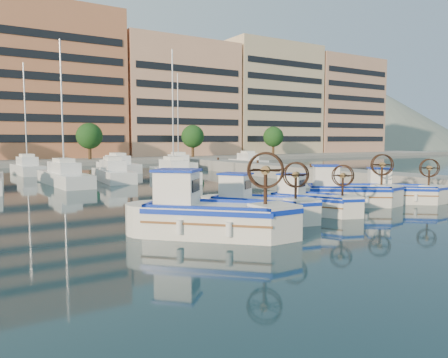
# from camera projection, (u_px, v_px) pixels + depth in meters

# --- Properties ---
(ground) EXTENTS (300.00, 300.00, 0.00)m
(ground) POSITION_uv_depth(u_px,v_px,m) (313.00, 218.00, 20.28)
(ground) COLOR #172F3C
(ground) RESTS_ON ground
(quay) EXTENTS (3.00, 60.00, 1.20)m
(quay) POSITION_uv_depth(u_px,v_px,m) (365.00, 179.00, 33.84)
(quay) COLOR gray
(quay) RESTS_ON ground
(waterfront) EXTENTS (180.00, 40.00, 25.60)m
(waterfront) POSITION_uv_depth(u_px,v_px,m) (100.00, 98.00, 79.11)
(waterfront) COLOR gray
(waterfront) RESTS_ON ground
(hill_east) EXTENTS (160.00, 160.00, 50.00)m
(hill_east) POSITION_uv_depth(u_px,v_px,m) (375.00, 148.00, 187.02)
(hill_east) COLOR slate
(hill_east) RESTS_ON ground
(yacht_marina) EXTENTS (40.08, 22.53, 11.50)m
(yacht_marina) POSITION_uv_depth(u_px,v_px,m) (88.00, 172.00, 41.42)
(yacht_marina) COLOR white
(yacht_marina) RESTS_ON ground
(fishing_boat_a) EXTENTS (4.95, 4.92, 3.20)m
(fishing_boat_a) POSITION_uv_depth(u_px,v_px,m) (207.00, 213.00, 16.41)
(fishing_boat_a) COLOR silver
(fishing_boat_a) RESTS_ON ground
(fishing_boat_b) EXTENTS (3.71, 4.39, 2.68)m
(fishing_boat_b) POSITION_uv_depth(u_px,v_px,m) (256.00, 204.00, 19.70)
(fishing_boat_b) COLOR silver
(fishing_boat_b) RESTS_ON ground
(fishing_boat_c) EXTENTS (3.06, 4.08, 2.46)m
(fishing_boat_c) POSITION_uv_depth(u_px,v_px,m) (309.00, 200.00, 21.55)
(fishing_boat_c) COLOR silver
(fishing_boat_c) RESTS_ON ground
(fishing_boat_d) EXTENTS (4.63, 4.07, 2.86)m
(fishing_boat_d) POSITION_uv_depth(u_px,v_px,m) (345.00, 191.00, 24.15)
(fishing_boat_d) COLOR silver
(fishing_boat_d) RESTS_ON ground
(fishing_boat_e) EXTENTS (4.06, 3.81, 2.56)m
(fishing_boat_e) POSITION_uv_depth(u_px,v_px,m) (396.00, 191.00, 25.21)
(fishing_boat_e) COLOR silver
(fishing_boat_e) RESTS_ON ground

